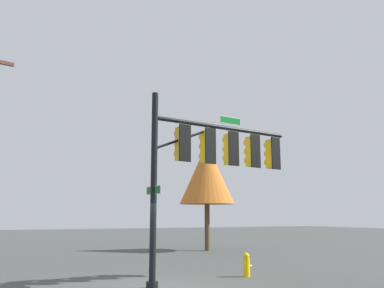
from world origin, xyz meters
The scene contains 3 objects.
signal_pole_assembly centered at (2.38, 0.30, 4.19)m, with size 5.70×1.39×6.01m.
fire_hydrant centered at (3.85, 0.75, 0.41)m, with size 0.33×0.24×0.83m.
tree_mid centered at (7.93, 11.24, 4.81)m, with size 3.50×3.50×6.77m.
Camera 1 is at (-4.50, -11.80, 2.10)m, focal length 38.02 mm.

